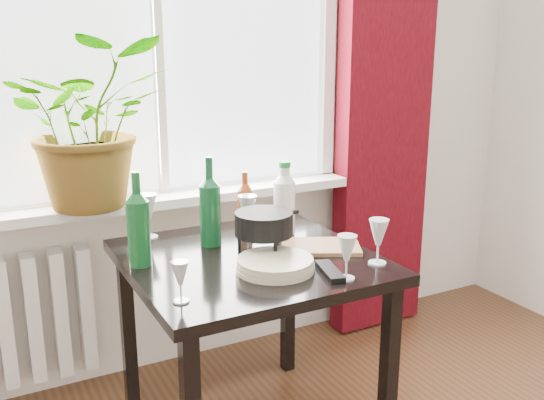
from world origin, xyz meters
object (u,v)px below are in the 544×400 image
wineglass_front_right (347,257)px  cutting_board (321,247)px  wineglass_back_left (148,216)px  tv_remote (330,271)px  wineglass_back_center (248,216)px  table (249,280)px  wine_bottle_right (210,201)px  wine_bottle_left (138,218)px  wineglass_front_left (180,282)px  plate_stack (275,264)px  potted_plant (90,123)px  cleaning_bottle (284,197)px  bottle_amber (245,201)px  wineglass_far_right (378,241)px  fondue_pot (264,234)px

wineglass_front_right → cutting_board: bearing=73.8°
wineglass_back_left → tv_remote: wineglass_back_left is taller
cutting_board → wineglass_back_center: bearing=128.1°
table → tv_remote: size_ratio=4.88×
wine_bottle_right → tv_remote: size_ratio=1.97×
wine_bottle_left → wine_bottle_right: bearing=16.5°
wineglass_front_left → plate_stack: (0.36, 0.09, -0.04)m
wineglass_front_right → plate_stack: size_ratio=0.57×
wineglass_front_left → wine_bottle_right: bearing=58.3°
potted_plant → tv_remote: potted_plant is taller
wineglass_back_left → plate_stack: wineglass_back_left is taller
table → tv_remote: (0.16, -0.28, 0.10)m
cleaning_bottle → wineglass_front_right: size_ratio=1.97×
bottle_amber → wineglass_back_left: bottle_amber is taller
table → wineglass_front_left: (-0.35, -0.26, 0.16)m
cleaning_bottle → cutting_board: bearing=-81.8°
wineglass_front_right → wineglass_far_right: bearing=20.6°
wineglass_front_right → wineglass_far_right: (0.17, 0.07, 0.01)m
tv_remote → cutting_board: bearing=79.4°
bottle_amber → wineglass_far_right: bottle_amber is taller
bottle_amber → tv_remote: (0.05, -0.55, -0.12)m
bottle_amber → fondue_pot: size_ratio=1.04×
cleaning_bottle → wineglass_back_center: 0.17m
potted_plant → wine_bottle_right: (0.34, -0.37, -0.27)m
wine_bottle_right → wineglass_back_left: bearing=134.5°
plate_stack → wine_bottle_right: bearing=104.8°
wineglass_front_right → cleaning_bottle: bearing=84.2°
wineglass_far_right → wineglass_back_center: wineglass_back_center is taller
wine_bottle_left → cutting_board: size_ratio=1.17×
wine_bottle_left → cleaning_bottle: wine_bottle_left is taller
wine_bottle_right → tv_remote: wine_bottle_right is taller
wine_bottle_left → wineglass_front_right: size_ratio=2.21×
wineglass_back_left → cutting_board: wineglass_back_left is taller
wine_bottle_left → cleaning_bottle: 0.61m
wine_bottle_right → cutting_board: wine_bottle_right is taller
wineglass_far_right → plate_stack: (-0.34, 0.11, -0.06)m
wine_bottle_left → wineglass_front_left: wine_bottle_left is taller
plate_stack → potted_plant: bearing=121.2°
wineglass_back_center → bottle_amber: bearing=70.9°
wineglass_back_left → plate_stack: (0.28, -0.53, -0.07)m
wineglass_back_center → tv_remote: bearing=-80.2°
wineglass_front_right → plate_stack: 0.25m
potted_plant → bottle_amber: 0.67m
wineglass_front_left → wineglass_far_right: bearing=-1.1°
wine_bottle_right → wineglass_far_right: wine_bottle_right is taller
table → wine_bottle_right: 0.33m
wineglass_front_right → fondue_pot: (-0.13, 0.32, 0.01)m
wineglass_back_left → wineglass_front_left: bearing=-98.1°
wineglass_front_left → tv_remote: bearing=-1.9°
wineglass_front_right → plate_stack: bearing=134.0°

